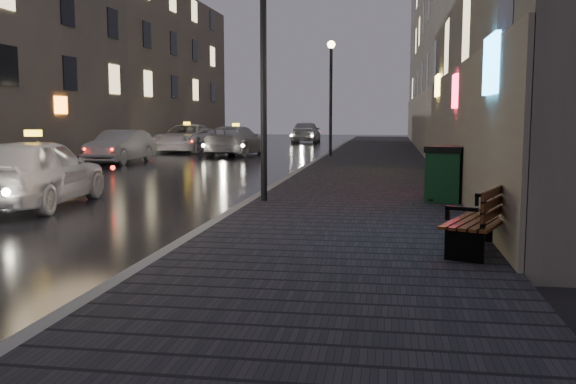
# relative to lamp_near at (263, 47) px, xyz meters

# --- Properties ---
(ground) EXTENTS (120.00, 120.00, 0.00)m
(ground) POSITION_rel_lamp_near_xyz_m (-1.85, -6.00, -3.49)
(ground) COLOR black
(ground) RESTS_ON ground
(sidewalk) EXTENTS (4.60, 58.00, 0.15)m
(sidewalk) POSITION_rel_lamp_near_xyz_m (2.05, 15.00, -3.41)
(sidewalk) COLOR black
(sidewalk) RESTS_ON ground
(curb) EXTENTS (0.20, 58.00, 0.15)m
(curb) POSITION_rel_lamp_near_xyz_m (-0.35, 15.00, -3.41)
(curb) COLOR slate
(curb) RESTS_ON ground
(sidewalk_far) EXTENTS (2.40, 58.00, 0.15)m
(sidewalk_far) POSITION_rel_lamp_near_xyz_m (-10.55, 15.00, -3.41)
(sidewalk_far) COLOR black
(sidewalk_far) RESTS_ON ground
(curb_far) EXTENTS (0.20, 58.00, 0.15)m
(curb_far) POSITION_rel_lamp_near_xyz_m (-9.25, 15.00, -3.41)
(curb_far) COLOR slate
(curb_far) RESTS_ON ground
(building_near) EXTENTS (1.80, 50.00, 13.00)m
(building_near) POSITION_rel_lamp_near_xyz_m (5.25, 19.00, 3.01)
(building_near) COLOR #605B54
(building_near) RESTS_ON ground
(building_far_c) EXTENTS (6.00, 22.00, 11.00)m
(building_far_c) POSITION_rel_lamp_near_xyz_m (-15.35, 33.00, 2.01)
(building_far_c) COLOR #6B6051
(building_far_c) RESTS_ON ground
(lamp_near) EXTENTS (0.36, 0.36, 5.28)m
(lamp_near) POSITION_rel_lamp_near_xyz_m (0.00, 0.00, 0.00)
(lamp_near) COLOR black
(lamp_near) RESTS_ON sidewalk
(lamp_far) EXTENTS (0.36, 0.36, 5.28)m
(lamp_far) POSITION_rel_lamp_near_xyz_m (0.00, 16.00, 0.00)
(lamp_far) COLOR black
(lamp_far) RESTS_ON sidewalk
(bench) EXTENTS (1.25, 1.93, 0.93)m
(bench) POSITION_rel_lamp_near_xyz_m (4.06, -4.77, -2.87)
(bench) COLOR black
(bench) RESTS_ON sidewalk
(trash_bin) EXTENTS (0.98, 0.98, 1.21)m
(trash_bin) POSITION_rel_lamp_near_xyz_m (3.95, 0.53, -2.72)
(trash_bin) COLOR black
(trash_bin) RESTS_ON sidewalk
(taxi_near) EXTENTS (2.28, 4.77, 1.57)m
(taxi_near) POSITION_rel_lamp_near_xyz_m (-5.05, -0.71, -2.70)
(taxi_near) COLOR white
(taxi_near) RESTS_ON ground
(car_left_mid) EXTENTS (1.66, 4.30, 1.40)m
(car_left_mid) POSITION_rel_lamp_near_xyz_m (-8.65, 12.12, -2.79)
(car_left_mid) COLOR #96979D
(car_left_mid) RESTS_ON ground
(taxi_mid) EXTENTS (2.58, 5.31, 1.49)m
(taxi_mid) POSITION_rel_lamp_near_xyz_m (-5.03, 18.11, -2.74)
(taxi_mid) COLOR #BCBBC2
(taxi_mid) RESTS_ON ground
(taxi_far) EXTENTS (2.83, 5.62, 1.52)m
(taxi_far) POSITION_rel_lamp_near_xyz_m (-8.47, 20.72, -2.73)
(taxi_far) COLOR silver
(taxi_far) RESTS_ON ground
(car_far) EXTENTS (2.06, 4.81, 1.62)m
(car_far) POSITION_rel_lamp_near_xyz_m (-3.39, 33.27, -2.68)
(car_far) COLOR #A4A5AD
(car_far) RESTS_ON ground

